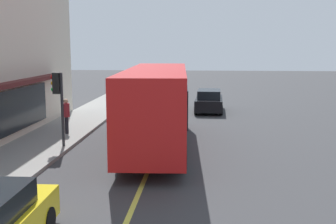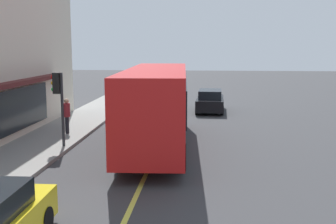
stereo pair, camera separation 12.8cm
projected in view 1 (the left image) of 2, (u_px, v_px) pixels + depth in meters
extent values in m
plane|color=#38383A|center=(157.00, 151.00, 18.11)|extent=(120.00, 120.00, 0.00)
cube|color=gray|center=(38.00, 147.00, 18.50)|extent=(80.00, 3.02, 0.15)
cube|color=#D8D14C|center=(157.00, 151.00, 18.10)|extent=(36.00, 0.16, 0.01)
cube|color=red|center=(157.00, 103.00, 18.45)|extent=(11.10, 3.01, 3.00)
cube|color=black|center=(162.00, 84.00, 23.77)|extent=(0.22, 2.10, 1.80)
cube|color=black|center=(127.00, 95.00, 18.14)|extent=(8.79, 0.47, 1.32)
cube|color=black|center=(186.00, 96.00, 18.06)|extent=(8.79, 0.47, 1.32)
cube|color=#0CF259|center=(162.00, 68.00, 23.70)|extent=(0.17, 1.90, 0.36)
cube|color=#2D2D33|center=(163.00, 111.00, 24.12)|extent=(0.27, 2.40, 0.40)
cylinder|color=black|center=(140.00, 122.00, 22.19)|extent=(1.01, 0.35, 1.00)
cylinder|color=black|center=(182.00, 122.00, 22.12)|extent=(1.01, 0.35, 1.00)
cylinder|color=black|center=(120.00, 157.00, 15.24)|extent=(1.01, 0.35, 1.00)
cylinder|color=black|center=(183.00, 157.00, 15.17)|extent=(1.01, 0.35, 1.00)
cylinder|color=#2D2D33|center=(62.00, 110.00, 18.09)|extent=(0.12, 0.12, 3.20)
cube|color=black|center=(57.00, 83.00, 17.93)|extent=(0.30, 0.30, 0.90)
sphere|color=red|center=(53.00, 77.00, 17.90)|extent=(0.18, 0.18, 0.18)
sphere|color=orange|center=(53.00, 83.00, 17.94)|extent=(0.18, 0.18, 0.18)
sphere|color=green|center=(53.00, 89.00, 17.98)|extent=(0.18, 0.18, 0.18)
cylinder|color=black|center=(47.00, 220.00, 10.12)|extent=(0.64, 0.23, 0.64)
cube|color=black|center=(209.00, 103.00, 28.83)|extent=(4.37, 1.98, 0.75)
cube|color=black|center=(209.00, 94.00, 28.58)|extent=(2.47, 1.61, 0.55)
cylinder|color=black|center=(198.00, 104.00, 30.36)|extent=(0.65, 0.25, 0.64)
cylinder|color=black|center=(221.00, 104.00, 30.17)|extent=(0.65, 0.25, 0.64)
cylinder|color=black|center=(196.00, 110.00, 27.58)|extent=(0.65, 0.25, 0.64)
cylinder|color=black|center=(221.00, 110.00, 27.38)|extent=(0.65, 0.25, 0.64)
cylinder|color=black|center=(67.00, 125.00, 20.89)|extent=(0.18, 0.18, 0.85)
cylinder|color=maroon|center=(66.00, 110.00, 20.77)|extent=(0.34, 0.34, 0.67)
sphere|color=tan|center=(66.00, 101.00, 20.70)|extent=(0.24, 0.24, 0.24)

